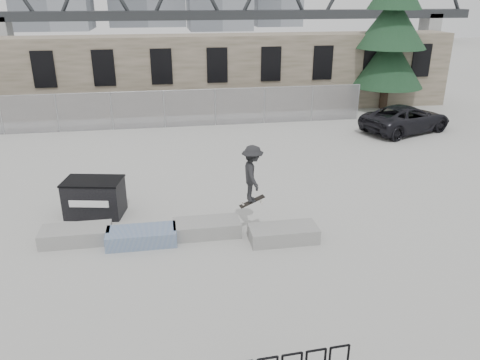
% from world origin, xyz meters
% --- Properties ---
extents(ground, '(120.00, 120.00, 0.00)m').
position_xyz_m(ground, '(0.00, 0.00, 0.00)').
color(ground, '#A8A8A3').
rests_on(ground, ground).
extents(stone_wall, '(36.00, 2.58, 4.50)m').
position_xyz_m(stone_wall, '(0.00, 16.24, 2.26)').
color(stone_wall, '#675D4C').
rests_on(stone_wall, ground).
extents(chainlink_fence, '(22.06, 0.06, 2.02)m').
position_xyz_m(chainlink_fence, '(-0.00, 12.50, 1.04)').
color(chainlink_fence, gray).
rests_on(chainlink_fence, ground).
extents(planter_far_left, '(2.00, 0.90, 0.44)m').
position_xyz_m(planter_far_left, '(-2.81, 0.19, 0.24)').
color(planter_far_left, gray).
rests_on(planter_far_left, ground).
extents(planter_center_left, '(2.00, 0.90, 0.44)m').
position_xyz_m(planter_center_left, '(-0.91, -0.22, 0.24)').
color(planter_center_left, '#2E528C').
rests_on(planter_center_left, ground).
extents(planter_center_right, '(2.00, 0.90, 0.44)m').
position_xyz_m(planter_center_right, '(1.01, 0.02, 0.24)').
color(planter_center_right, gray).
rests_on(planter_center_right, ground).
extents(planter_offset, '(2.00, 0.90, 0.44)m').
position_xyz_m(planter_offset, '(3.20, -0.74, 0.24)').
color(planter_offset, gray).
rests_on(planter_offset, ground).
extents(dumpster, '(2.04, 1.47, 1.22)m').
position_xyz_m(dumpster, '(-2.45, 1.99, 0.61)').
color(dumpster, black).
rests_on(dumpster, ground).
extents(spruce_tree, '(4.42, 4.42, 11.50)m').
position_xyz_m(spruce_tree, '(13.72, 14.85, 4.97)').
color(spruce_tree, '#38281E').
rests_on(spruce_tree, ground).
extents(truss_bridge, '(70.00, 3.00, 9.80)m').
position_xyz_m(truss_bridge, '(10.00, 55.00, 4.13)').
color(truss_bridge, '#2D3033').
rests_on(truss_bridge, ground).
extents(suv, '(5.53, 3.93, 1.40)m').
position_xyz_m(suv, '(12.45, 9.58, 0.70)').
color(suv, black).
rests_on(suv, ground).
extents(skateboarder, '(0.78, 1.12, 1.90)m').
position_xyz_m(skateboarder, '(2.40, 0.02, 1.88)').
color(skateboarder, black).
rests_on(skateboarder, ground).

